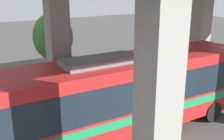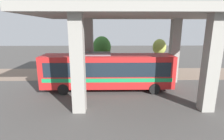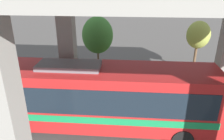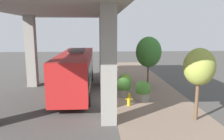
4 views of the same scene
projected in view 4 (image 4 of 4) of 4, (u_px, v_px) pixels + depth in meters
The scene contains 10 objects.
ground_plane at pixel (112, 99), 17.46m from camera, with size 80.00×80.00×0.00m, color #474442.
sidewalk_strip at pixel (149, 98), 17.64m from camera, with size 6.00×40.00×0.02m.
overpass at pixel (58, 16), 16.07m from camera, with size 9.40×17.20×7.41m.
bus at pixel (76, 69), 19.49m from camera, with size 2.77×12.22×3.65m.
fire_hydrant at pixel (129, 99), 15.75m from camera, with size 0.49×0.24×0.95m.
planter_front at pixel (123, 87), 18.03m from camera, with size 1.27×1.27×1.57m.
planter_middle at pixel (125, 82), 19.90m from camera, with size 1.19×1.19×1.54m.
planter_back at pixel (143, 91), 16.91m from camera, with size 1.24×1.24×1.56m.
street_tree_near at pixel (199, 67), 12.75m from camera, with size 1.83×1.83×4.40m.
street_tree_far at pixel (149, 52), 20.41m from camera, with size 2.39×2.39×4.83m.
Camera 4 is at (1.06, 16.73, 5.38)m, focal length 35.00 mm.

